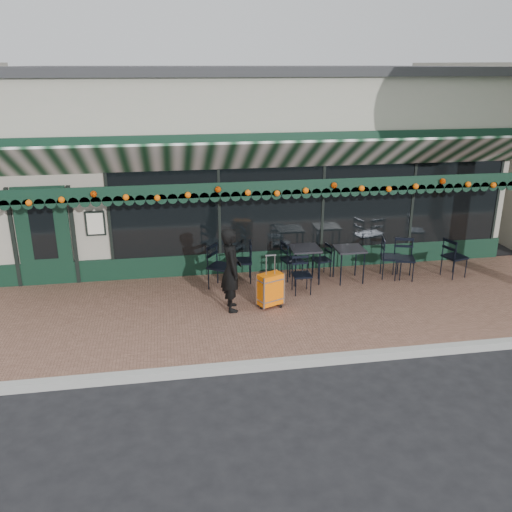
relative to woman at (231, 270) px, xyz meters
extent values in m
plane|color=black|center=(0.99, -2.01, -0.98)|extent=(80.00, 80.00, 0.00)
cube|color=brown|center=(0.99, -0.01, -0.91)|extent=(18.00, 4.00, 0.15)
cube|color=#9E9E99|center=(0.99, -2.09, -0.91)|extent=(18.00, 0.16, 0.15)
cube|color=#9F9789|center=(0.99, 5.99, 1.27)|extent=(12.00, 8.00, 4.50)
cube|color=black|center=(2.19, 1.97, 0.67)|extent=(9.20, 0.04, 2.00)
cube|color=black|center=(-3.81, 1.97, 0.27)|extent=(1.10, 0.07, 2.20)
cube|color=silver|center=(-2.71, 1.93, 0.52)|extent=(0.42, 0.04, 0.55)
cube|color=black|center=(0.99, 0.51, 1.48)|extent=(12.00, 0.03, 0.28)
cylinder|color=#FD5408|center=(0.99, 0.45, 1.46)|extent=(11.60, 0.12, 0.12)
imported|color=black|center=(0.00, 0.00, 0.00)|extent=(0.42, 0.62, 1.67)
cube|color=orange|center=(0.77, -0.02, -0.45)|extent=(0.55, 0.43, 0.64)
cube|color=black|center=(0.77, -0.02, -0.80)|extent=(0.55, 0.43, 0.06)
cube|color=silver|center=(0.77, -0.02, 0.07)|extent=(0.21, 0.11, 0.39)
cube|color=black|center=(2.77, 1.06, -0.08)|extent=(0.62, 0.62, 0.04)
cylinder|color=black|center=(2.51, 0.80, -0.47)|extent=(0.03, 0.03, 0.73)
cylinder|color=black|center=(3.03, 0.80, -0.47)|extent=(0.03, 0.03, 0.73)
cylinder|color=black|center=(2.51, 1.32, -0.47)|extent=(0.03, 0.03, 0.73)
cylinder|color=black|center=(3.03, 1.32, -0.47)|extent=(0.03, 0.03, 0.73)
cube|color=black|center=(1.79, 1.19, -0.06)|extent=(0.64, 0.64, 0.04)
cylinder|color=black|center=(1.52, 0.92, -0.46)|extent=(0.03, 0.03, 0.75)
cylinder|color=black|center=(2.05, 0.92, -0.46)|extent=(0.03, 0.03, 0.75)
cylinder|color=black|center=(1.52, 1.46, -0.46)|extent=(0.03, 0.03, 0.75)
cylinder|color=black|center=(2.05, 1.46, -0.46)|extent=(0.03, 0.03, 0.75)
camera|label=1|loc=(-1.16, -9.76, 3.78)|focal=38.00mm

